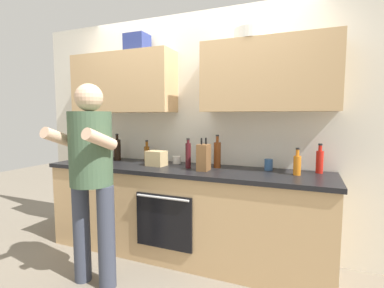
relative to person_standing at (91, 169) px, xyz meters
The scene contains 18 objects.
ground_plane 1.32m from the person_standing, 57.44° to the left, with size 12.00×12.00×0.00m, color #756B5B.
back_wall_unit 1.23m from the person_standing, 64.91° to the left, with size 4.00×0.39×2.50m.
counter 1.02m from the person_standing, 57.41° to the left, with size 2.84×0.67×0.90m.
person_standing is the anchor object (origin of this frame).
bottle_juice 1.73m from the person_standing, 27.07° to the left, with size 0.06×0.06×0.24m.
bottle_hotsauce 1.97m from the person_standing, 28.97° to the left, with size 0.06×0.06×0.27m.
bottle_vinegar 1.18m from the person_standing, 47.12° to the left, with size 0.07×0.07×0.33m.
bottle_soy 0.98m from the person_standing, 114.71° to the left, with size 0.08×0.08×0.31m.
bottle_wine 0.92m from the person_standing, 53.61° to the left, with size 0.05×0.05×0.29m.
bottle_oil 0.80m from the person_standing, 129.01° to the left, with size 0.07×0.07×0.27m.
bottle_soda 0.89m from the person_standing, 139.39° to the left, with size 0.05×0.05×0.26m.
bottle_syrup 0.96m from the person_standing, 93.44° to the left, with size 0.06×0.06×0.24m.
cup_tea 1.59m from the person_standing, 35.67° to the left, with size 0.08×0.08×0.11m, color #33598C.
cup_ceramic 0.92m from the person_standing, 132.18° to the left, with size 0.09×0.09×0.09m, color #BF4C47.
cup_coffee 0.99m from the person_standing, 70.56° to the left, with size 0.09×0.09×0.08m, color white.
knife_block 0.99m from the person_standing, 43.02° to the left, with size 0.10×0.14×0.31m.
potted_herb 1.12m from the person_standing, 128.12° to the left, with size 0.17×0.17×0.24m.
grocery_bag_bread 0.76m from the person_standing, 75.56° to the left, with size 0.19×0.15×0.15m, color tan.
Camera 1 is at (1.14, -2.52, 1.41)m, focal length 26.41 mm.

